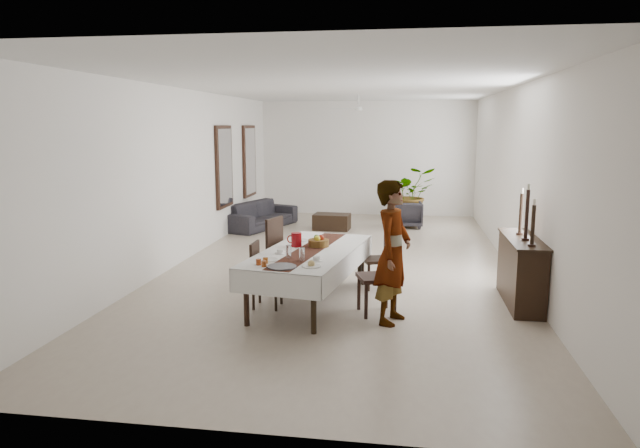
# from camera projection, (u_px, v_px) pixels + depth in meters

# --- Properties ---
(floor) EXTENTS (6.00, 12.00, 0.00)m
(floor) POSITION_uv_depth(u_px,v_px,m) (343.00, 263.00, 10.57)
(floor) COLOR #B8A992
(floor) RESTS_ON ground
(ceiling) EXTENTS (6.00, 12.00, 0.02)m
(ceiling) POSITION_uv_depth(u_px,v_px,m) (344.00, 87.00, 10.02)
(ceiling) COLOR white
(ceiling) RESTS_ON wall_back
(wall_back) EXTENTS (6.00, 0.02, 3.20)m
(wall_back) POSITION_uv_depth(u_px,v_px,m) (367.00, 158.00, 16.14)
(wall_back) COLOR white
(wall_back) RESTS_ON floor
(wall_front) EXTENTS (6.00, 0.02, 3.20)m
(wall_front) POSITION_uv_depth(u_px,v_px,m) (259.00, 246.00, 4.45)
(wall_front) COLOR white
(wall_front) RESTS_ON floor
(wall_left) EXTENTS (0.02, 12.00, 3.20)m
(wall_left) POSITION_uv_depth(u_px,v_px,m) (185.00, 175.00, 10.74)
(wall_left) COLOR white
(wall_left) RESTS_ON floor
(wall_right) EXTENTS (0.02, 12.00, 3.20)m
(wall_right) POSITION_uv_depth(u_px,v_px,m) (516.00, 180.00, 9.85)
(wall_right) COLOR white
(wall_right) RESTS_ON floor
(dining_table_top) EXTENTS (1.40, 2.59, 0.05)m
(dining_table_top) POSITION_uv_depth(u_px,v_px,m) (310.00, 252.00, 8.12)
(dining_table_top) COLOR black
(dining_table_top) RESTS_ON table_leg_fl
(table_leg_fl) EXTENTS (0.08, 0.08, 0.72)m
(table_leg_fl) POSITION_uv_depth(u_px,v_px,m) (246.00, 299.00, 7.22)
(table_leg_fl) COLOR black
(table_leg_fl) RESTS_ON floor
(table_leg_fr) EXTENTS (0.08, 0.08, 0.72)m
(table_leg_fr) POSITION_uv_depth(u_px,v_px,m) (314.00, 306.00, 6.95)
(table_leg_fr) COLOR black
(table_leg_fr) RESTS_ON floor
(table_leg_bl) EXTENTS (0.08, 0.08, 0.72)m
(table_leg_bl) POSITION_uv_depth(u_px,v_px,m) (307.00, 258.00, 9.41)
(table_leg_bl) COLOR black
(table_leg_bl) RESTS_ON floor
(table_leg_br) EXTENTS (0.08, 0.08, 0.72)m
(table_leg_br) POSITION_uv_depth(u_px,v_px,m) (360.00, 262.00, 9.14)
(table_leg_br) COLOR black
(table_leg_br) RESTS_ON floor
(tablecloth_top) EXTENTS (1.61, 2.80, 0.01)m
(tablecloth_top) POSITION_uv_depth(u_px,v_px,m) (310.00, 250.00, 8.11)
(tablecloth_top) COLOR silver
(tablecloth_top) RESTS_ON dining_table_top
(tablecloth_drape_left) EXTENTS (0.43, 2.61, 0.31)m
(tablecloth_drape_left) POSITION_uv_depth(u_px,v_px,m) (271.00, 257.00, 8.32)
(tablecloth_drape_left) COLOR silver
(tablecloth_drape_left) RESTS_ON dining_table_top
(tablecloth_drape_right) EXTENTS (0.43, 2.61, 0.31)m
(tablecloth_drape_right) POSITION_uv_depth(u_px,v_px,m) (350.00, 263.00, 7.95)
(tablecloth_drape_right) COLOR white
(tablecloth_drape_right) RESTS_ON dining_table_top
(tablecloth_drape_near) EXTENTS (1.19, 0.20, 0.31)m
(tablecloth_drape_near) POSITION_uv_depth(u_px,v_px,m) (275.00, 285.00, 6.90)
(tablecloth_drape_near) COLOR white
(tablecloth_drape_near) RESTS_ON dining_table_top
(tablecloth_drape_far) EXTENTS (1.19, 0.20, 0.31)m
(tablecloth_drape_far) POSITION_uv_depth(u_px,v_px,m) (335.00, 243.00, 9.37)
(tablecloth_drape_far) COLOR silver
(tablecloth_drape_far) RESTS_ON dining_table_top
(table_runner) EXTENTS (0.76, 2.58, 0.00)m
(table_runner) POSITION_uv_depth(u_px,v_px,m) (310.00, 250.00, 8.11)
(table_runner) COLOR #4E2316
(table_runner) RESTS_ON tablecloth_top
(red_pitcher) EXTENTS (0.18, 0.18, 0.20)m
(red_pitcher) POSITION_uv_depth(u_px,v_px,m) (296.00, 240.00, 8.31)
(red_pitcher) COLOR maroon
(red_pitcher) RESTS_ON tablecloth_top
(pitcher_handle) EXTENTS (0.12, 0.04, 0.12)m
(pitcher_handle) POSITION_uv_depth(u_px,v_px,m) (291.00, 239.00, 8.34)
(pitcher_handle) COLOR maroon
(pitcher_handle) RESTS_ON red_pitcher
(wine_glass_near) EXTENTS (0.07, 0.07, 0.17)m
(wine_glass_near) POSITION_uv_depth(u_px,v_px,m) (302.00, 254.00, 7.43)
(wine_glass_near) COLOR white
(wine_glass_near) RESTS_ON tablecloth_top
(wine_glass_mid) EXTENTS (0.07, 0.07, 0.17)m
(wine_glass_mid) POSITION_uv_depth(u_px,v_px,m) (289.00, 252.00, 7.60)
(wine_glass_mid) COLOR white
(wine_glass_mid) RESTS_ON tablecloth_top
(teacup_right) EXTENTS (0.09, 0.09, 0.06)m
(teacup_right) POSITION_uv_depth(u_px,v_px,m) (317.00, 259.00, 7.44)
(teacup_right) COLOR silver
(teacup_right) RESTS_ON saucer_right
(saucer_right) EXTENTS (0.15, 0.15, 0.01)m
(saucer_right) POSITION_uv_depth(u_px,v_px,m) (317.00, 261.00, 7.44)
(saucer_right) COLOR white
(saucer_right) RESTS_ON tablecloth_top
(teacup_left) EXTENTS (0.09, 0.09, 0.06)m
(teacup_left) POSITION_uv_depth(u_px,v_px,m) (280.00, 251.00, 7.86)
(teacup_left) COLOR white
(teacup_left) RESTS_ON saucer_left
(saucer_left) EXTENTS (0.15, 0.15, 0.01)m
(saucer_left) POSITION_uv_depth(u_px,v_px,m) (280.00, 253.00, 7.86)
(saucer_left) COLOR white
(saucer_left) RESTS_ON tablecloth_top
(plate_near_right) EXTENTS (0.25, 0.25, 0.02)m
(plate_near_right) POSITION_uv_depth(u_px,v_px,m) (311.00, 266.00, 7.14)
(plate_near_right) COLOR white
(plate_near_right) RESTS_ON tablecloth_top
(bread_near_right) EXTENTS (0.09, 0.09, 0.09)m
(bread_near_right) POSITION_uv_depth(u_px,v_px,m) (311.00, 264.00, 7.14)
(bread_near_right) COLOR tan
(bread_near_right) RESTS_ON plate_near_right
(plate_near_left) EXTENTS (0.25, 0.25, 0.02)m
(plate_near_left) POSITION_uv_depth(u_px,v_px,m) (269.00, 260.00, 7.48)
(plate_near_left) COLOR white
(plate_near_left) RESTS_ON tablecloth_top
(plate_far_left) EXTENTS (0.25, 0.25, 0.02)m
(plate_far_left) POSITION_uv_depth(u_px,v_px,m) (301.00, 240.00, 8.73)
(plate_far_left) COLOR white
(plate_far_left) RESTS_ON tablecloth_top
(serving_tray) EXTENTS (0.37, 0.37, 0.02)m
(serving_tray) POSITION_uv_depth(u_px,v_px,m) (282.00, 267.00, 7.10)
(serving_tray) COLOR #444549
(serving_tray) RESTS_ON tablecloth_top
(jam_jar_a) EXTENTS (0.07, 0.07, 0.08)m
(jam_jar_a) POSITION_uv_depth(u_px,v_px,m) (264.00, 264.00, 7.13)
(jam_jar_a) COLOR #964115
(jam_jar_a) RESTS_ON tablecloth_top
(jam_jar_b) EXTENTS (0.07, 0.07, 0.08)m
(jam_jar_b) POSITION_uv_depth(u_px,v_px,m) (259.00, 262.00, 7.22)
(jam_jar_b) COLOR #9C3D16
(jam_jar_b) RESTS_ON tablecloth_top
(jam_jar_c) EXTENTS (0.07, 0.07, 0.08)m
(jam_jar_c) POSITION_uv_depth(u_px,v_px,m) (265.00, 261.00, 7.30)
(jam_jar_c) COLOR #964C15
(jam_jar_c) RESTS_ON tablecloth_top
(fruit_basket) EXTENTS (0.31, 0.31, 0.10)m
(fruit_basket) POSITION_uv_depth(u_px,v_px,m) (319.00, 243.00, 8.32)
(fruit_basket) COLOR brown
(fruit_basket) RESTS_ON tablecloth_top
(fruit_red) EXTENTS (0.09, 0.09, 0.09)m
(fruit_red) POSITION_uv_depth(u_px,v_px,m) (321.00, 238.00, 8.32)
(fruit_red) COLOR maroon
(fruit_red) RESTS_ON fruit_basket
(fruit_green) EXTENTS (0.08, 0.08, 0.08)m
(fruit_green) POSITION_uv_depth(u_px,v_px,m) (317.00, 237.00, 8.35)
(fruit_green) COLOR #477623
(fruit_green) RESTS_ON fruit_basket
(fruit_yellow) EXTENTS (0.09, 0.09, 0.09)m
(fruit_yellow) POSITION_uv_depth(u_px,v_px,m) (317.00, 239.00, 8.26)
(fruit_yellow) COLOR yellow
(fruit_yellow) RESTS_ON fruit_basket
(chair_right_near_seat) EXTENTS (0.61, 0.61, 0.05)m
(chair_right_near_seat) POSITION_uv_depth(u_px,v_px,m) (377.00, 277.00, 7.68)
(chair_right_near_seat) COLOR black
(chair_right_near_seat) RESTS_ON chair_right_near_leg_fl
(chair_right_near_leg_fl) EXTENTS (0.06, 0.06, 0.48)m
(chair_right_near_leg_fl) POSITION_uv_depth(u_px,v_px,m) (395.00, 300.00, 7.57)
(chair_right_near_leg_fl) COLOR black
(chair_right_near_leg_fl) RESTS_ON floor
(chair_right_near_leg_fr) EXTENTS (0.06, 0.06, 0.48)m
(chair_right_near_leg_fr) POSITION_uv_depth(u_px,v_px,m) (386.00, 292.00, 7.95)
(chair_right_near_leg_fr) COLOR black
(chair_right_near_leg_fr) RESTS_ON floor
(chair_right_near_leg_bl) EXTENTS (0.06, 0.06, 0.48)m
(chair_right_near_leg_bl) POSITION_uv_depth(u_px,v_px,m) (366.00, 302.00, 7.50)
(chair_right_near_leg_bl) COLOR black
(chair_right_near_leg_bl) RESTS_ON floor
(chair_right_near_leg_br) EXTENTS (0.06, 0.06, 0.48)m
(chair_right_near_leg_br) POSITION_uv_depth(u_px,v_px,m) (359.00, 293.00, 7.88)
(chair_right_near_leg_br) COLOR black
(chair_right_near_leg_br) RESTS_ON floor
(chair_right_near_back) EXTENTS (0.20, 0.47, 0.61)m
(chair_right_near_back) POSITION_uv_depth(u_px,v_px,m) (393.00, 253.00, 7.66)
(chair_right_near_back) COLOR black
(chair_right_near_back) RESTS_ON chair_right_near_seat
(chair_right_far_seat) EXTENTS (0.55, 0.55, 0.05)m
(chair_right_far_seat) POSITION_uv_depth(u_px,v_px,m) (377.00, 260.00, 8.94)
(chair_right_far_seat) COLOR black
(chair_right_far_seat) RESTS_ON chair_right_far_leg_fl
(chair_right_far_leg_fl) EXTENTS (0.05, 0.05, 0.42)m
(chair_right_far_leg_fl) POSITION_uv_depth(u_px,v_px,m) (390.00, 277.00, 8.84)
(chair_right_far_leg_fl) COLOR black
(chair_right_far_leg_fl) RESTS_ON floor
(chair_right_far_leg_fr) EXTENTS (0.05, 0.05, 0.42)m
(chair_right_far_leg_fr) POSITION_uv_depth(u_px,v_px,m) (384.00, 271.00, 9.18)
(chair_right_far_leg_fr) COLOR black
(chair_right_far_leg_fr) RESTS_ON floor
(chair_right_far_leg_bl) EXTENTS (0.05, 0.05, 0.42)m
(chair_right_far_leg_bl) POSITION_uv_depth(u_px,v_px,m) (369.00, 278.00, 8.78)
(chair_right_far_leg_bl) COLOR black
(chair_right_far_leg_bl) RESTS_ON floor
(chair_right_far_leg_br) EXTENTS (0.05, 0.05, 0.42)m
(chair_right_far_leg_br) POSITION_uv_depth(u_px,v_px,m) (363.00, 272.00, 9.12)
(chair_right_far_leg_br) COLOR black
(chair_right_far_leg_br) RESTS_ON floor
(chair_right_far_back) EXTENTS (0.18, 0.42, 0.54)m
(chair_right_far_back) POSITION_uv_depth(u_px,v_px,m) (389.00, 241.00, 8.93)
(chair_right_far_back) COLOR black
(chair_right_far_back) RESTS_ON chair_right_far_seat
(chair_left_near_seat) EXTENTS (0.40, 0.40, 0.04)m
(chair_left_near_seat) POSITION_uv_depth(u_px,v_px,m) (267.00, 279.00, 7.97)
(chair_left_near_seat) COLOR black
(chair_left_near_seat) RESTS_ON chair_left_near_leg_fl
(chair_left_near_leg_fl) EXTENTS (0.04, 0.04, 0.39)m
(chair_left_near_leg_fl) POSITION_uv_depth(u_px,v_px,m) (260.00, 290.00, 8.19)
(chair_left_near_leg_fl) COLOR black
(chair_left_near_leg_fl) RESTS_ON floor
(chair_left_near_leg_fr) EXTENTS (0.04, 0.04, 0.39)m
(chair_left_near_leg_fr) POSITION_uv_depth(u_px,v_px,m) (253.00, 296.00, 7.88)
(chair_left_near_leg_fr) COLOR black
(chair_left_near_leg_fr) RESTS_ON floor
(chair_left_near_leg_bl) EXTENTS (0.04, 0.04, 0.39)m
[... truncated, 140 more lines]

